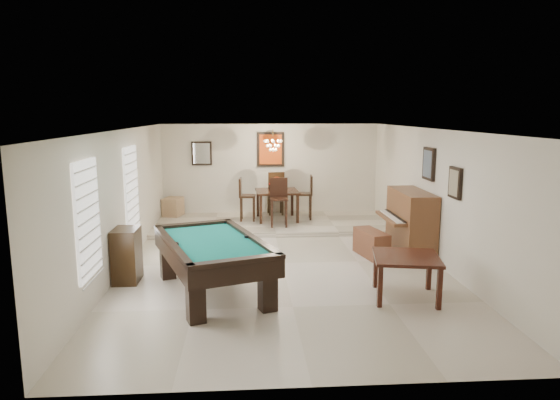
{
  "coord_description": "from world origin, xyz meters",
  "views": [
    {
      "loc": [
        -0.68,
        -9.39,
        2.92
      ],
      "look_at": [
        0.0,
        0.6,
        1.15
      ],
      "focal_mm": 32.0,
      "sensor_mm": 36.0,
      "label": 1
    }
  ],
  "objects": [
    {
      "name": "window_left_rear",
      "position": [
        -2.97,
        0.6,
        1.4
      ],
      "size": [
        0.06,
        1.0,
        1.7
      ],
      "primitive_type": "cube",
      "color": "white",
      "rests_on": "wall_left"
    },
    {
      "name": "flower_vase",
      "position": [
        0.12,
        3.48,
        1.14
      ],
      "size": [
        0.19,
        0.19,
        0.26
      ],
      "primitive_type": null,
      "rotation": [
        0.0,
        0.0,
        -0.29
      ],
      "color": "#B02E0F",
      "rests_on": "dining_table"
    },
    {
      "name": "dining_chair_west",
      "position": [
        -0.66,
        3.43,
        0.68
      ],
      "size": [
        0.44,
        0.44,
        1.11
      ],
      "primitive_type": null,
      "rotation": [
        0.0,
        0.0,
        1.51
      ],
      "color": "black",
      "rests_on": "dining_step"
    },
    {
      "name": "dining_chair_south",
      "position": [
        0.12,
        2.69,
        0.72
      ],
      "size": [
        0.46,
        0.46,
        1.19
      ],
      "primitive_type": null,
      "rotation": [
        0.0,
        0.0,
        -0.04
      ],
      "color": "black",
      "rests_on": "dining_step"
    },
    {
      "name": "square_table",
      "position": [
        1.82,
        -1.99,
        0.35
      ],
      "size": [
        1.17,
        1.17,
        0.69
      ],
      "primitive_type": null,
      "rotation": [
        0.0,
        0.0,
        -0.18
      ],
      "color": "black",
      "rests_on": "ground_plane"
    },
    {
      "name": "upright_piano",
      "position": [
        2.53,
        0.42,
        0.67
      ],
      "size": [
        0.9,
        1.6,
        1.34
      ],
      "primitive_type": null,
      "color": "brown",
      "rests_on": "ground_plane"
    },
    {
      "name": "wall_right",
      "position": [
        3.0,
        0.0,
        1.3
      ],
      "size": [
        0.04,
        9.0,
        2.6
      ],
      "primitive_type": "cube",
      "color": "silver",
      "rests_on": "ground_plane"
    },
    {
      "name": "dining_step",
      "position": [
        0.0,
        3.25,
        0.06
      ],
      "size": [
        6.0,
        2.5,
        0.12
      ],
      "primitive_type": "cube",
      "color": "beige",
      "rests_on": "ground_plane"
    },
    {
      "name": "apothecary_chest",
      "position": [
        -2.77,
        -0.88,
        0.47
      ],
      "size": [
        0.42,
        0.63,
        0.94
      ],
      "primitive_type": "cube",
      "color": "black",
      "rests_on": "ground_plane"
    },
    {
      "name": "dining_chair_north",
      "position": [
        0.12,
        4.18,
        0.72
      ],
      "size": [
        0.47,
        0.47,
        1.2
      ],
      "primitive_type": null,
      "rotation": [
        0.0,
        0.0,
        3.21
      ],
      "color": "black",
      "rests_on": "dining_step"
    },
    {
      "name": "dining_table",
      "position": [
        0.12,
        3.48,
        0.57
      ],
      "size": [
        1.14,
        1.14,
        0.9
      ],
      "primitive_type": null,
      "rotation": [
        0.0,
        0.0,
        0.06
      ],
      "color": "black",
      "rests_on": "dining_step"
    },
    {
      "name": "wall_left",
      "position": [
        -3.0,
        0.0,
        1.3
      ],
      "size": [
        0.04,
        9.0,
        2.6
      ],
      "primitive_type": "cube",
      "color": "silver",
      "rests_on": "ground_plane"
    },
    {
      "name": "pool_table",
      "position": [
        -1.24,
        -1.55,
        0.43
      ],
      "size": [
        2.19,
        2.92,
        0.87
      ],
      "primitive_type": null,
      "rotation": [
        0.0,
        0.0,
        0.34
      ],
      "color": "black",
      "rests_on": "ground_plane"
    },
    {
      "name": "right_picture_lower",
      "position": [
        2.96,
        -1.0,
        1.7
      ],
      "size": [
        0.06,
        0.45,
        0.55
      ],
      "primitive_type": "cube",
      "color": "gray",
      "rests_on": "wall_right"
    },
    {
      "name": "back_painting",
      "position": [
        0.0,
        4.46,
        1.9
      ],
      "size": [
        0.75,
        0.06,
        0.95
      ],
      "primitive_type": "cube",
      "color": "#D84C14",
      "rests_on": "wall_back"
    },
    {
      "name": "ceiling",
      "position": [
        0.0,
        0.0,
        2.6
      ],
      "size": [
        6.0,
        9.0,
        0.04
      ],
      "primitive_type": "cube",
      "color": "white",
      "rests_on": "wall_back"
    },
    {
      "name": "dining_chair_east",
      "position": [
        0.83,
        3.5,
        0.7
      ],
      "size": [
        0.46,
        0.46,
        1.16
      ],
      "primitive_type": null,
      "rotation": [
        0.0,
        0.0,
        -1.64
      ],
      "color": "black",
      "rests_on": "dining_step"
    },
    {
      "name": "wall_back",
      "position": [
        0.0,
        4.5,
        1.3
      ],
      "size": [
        6.0,
        0.04,
        2.6
      ],
      "primitive_type": "cube",
      "color": "silver",
      "rests_on": "ground_plane"
    },
    {
      "name": "right_picture_upper",
      "position": [
        2.96,
        0.3,
        1.9
      ],
      "size": [
        0.06,
        0.55,
        0.65
      ],
      "primitive_type": "cube",
      "color": "slate",
      "rests_on": "wall_right"
    },
    {
      "name": "back_mirror",
      "position": [
        -1.9,
        4.46,
        1.8
      ],
      "size": [
        0.55,
        0.06,
        0.65
      ],
      "primitive_type": "cube",
      "color": "white",
      "rests_on": "wall_back"
    },
    {
      "name": "piano_bench",
      "position": [
        1.86,
        0.35,
        0.27
      ],
      "size": [
        0.58,
        1.02,
        0.54
      ],
      "primitive_type": "cube",
      "rotation": [
        0.0,
        0.0,
        0.23
      ],
      "color": "brown",
      "rests_on": "ground_plane"
    },
    {
      "name": "corner_bench",
      "position": [
        -2.69,
        4.18,
        0.37
      ],
      "size": [
        0.57,
        0.65,
        0.49
      ],
      "primitive_type": "cube",
      "rotation": [
        0.0,
        0.0,
        -0.27
      ],
      "color": "tan",
      "rests_on": "dining_step"
    },
    {
      "name": "window_left_front",
      "position": [
        -2.97,
        -2.2,
        1.4
      ],
      "size": [
        0.06,
        1.0,
        1.7
      ],
      "primitive_type": "cube",
      "color": "white",
      "rests_on": "wall_left"
    },
    {
      "name": "chandelier",
      "position": [
        0.0,
        3.2,
        2.2
      ],
      "size": [
        0.44,
        0.44,
        0.6
      ],
      "primitive_type": null,
      "color": "#FFE5B2",
      "rests_on": "ceiling"
    },
    {
      "name": "wall_front",
      "position": [
        0.0,
        -4.5,
        1.3
      ],
      "size": [
        6.0,
        0.04,
        2.6
      ],
      "primitive_type": "cube",
      "color": "silver",
      "rests_on": "ground_plane"
    },
    {
      "name": "ground_plane",
      "position": [
        0.0,
        0.0,
        -0.01
      ],
      "size": [
        6.0,
        9.0,
        0.02
      ],
      "primitive_type": "cube",
      "color": "beige"
    }
  ]
}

